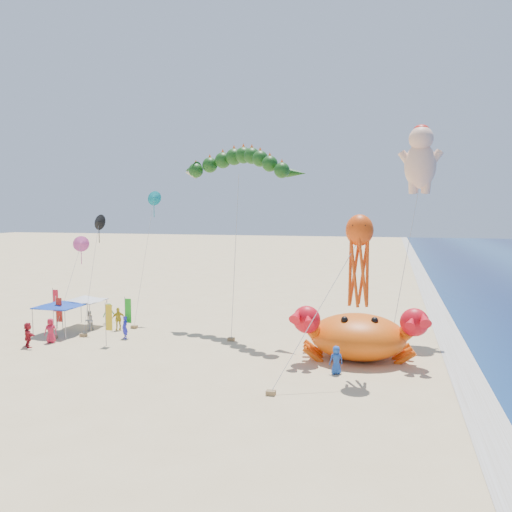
{
  "coord_description": "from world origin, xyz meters",
  "views": [
    {
      "loc": [
        7.51,
        -32.9,
        9.77
      ],
      "look_at": [
        -2.0,
        2.0,
        6.5
      ],
      "focal_mm": 35.0,
      "sensor_mm": 36.0,
      "label": 1
    }
  ],
  "objects_px": {
    "crab_inflatable": "(358,335)",
    "canopy_white": "(85,298)",
    "dragon_kite": "(237,168)",
    "canopy_blue": "(60,303)",
    "octopus_kite": "(359,254)",
    "cherub_kite": "(420,157)"
  },
  "relations": [
    {
      "from": "crab_inflatable",
      "to": "canopy_white",
      "type": "xyz_separation_m",
      "value": [
        -22.82,
        3.39,
        0.8
      ]
    },
    {
      "from": "canopy_blue",
      "to": "canopy_white",
      "type": "relative_size",
      "value": 1.13
    },
    {
      "from": "crab_inflatable",
      "to": "cherub_kite",
      "type": "relative_size",
      "value": 0.52
    },
    {
      "from": "octopus_kite",
      "to": "canopy_white",
      "type": "height_order",
      "value": "octopus_kite"
    },
    {
      "from": "dragon_kite",
      "to": "octopus_kite",
      "type": "xyz_separation_m",
      "value": [
        10.17,
        -8.91,
        -5.88
      ]
    },
    {
      "from": "dragon_kite",
      "to": "canopy_blue",
      "type": "distance_m",
      "value": 17.7
    },
    {
      "from": "octopus_kite",
      "to": "canopy_white",
      "type": "distance_m",
      "value": 24.52
    },
    {
      "from": "canopy_blue",
      "to": "crab_inflatable",
      "type": "bearing_deg",
      "value": -2.02
    },
    {
      "from": "dragon_kite",
      "to": "canopy_white",
      "type": "distance_m",
      "value": 16.86
    },
    {
      "from": "crab_inflatable",
      "to": "octopus_kite",
      "type": "distance_m",
      "value": 6.7
    },
    {
      "from": "octopus_kite",
      "to": "crab_inflatable",
      "type": "bearing_deg",
      "value": 92.95
    },
    {
      "from": "octopus_kite",
      "to": "canopy_blue",
      "type": "height_order",
      "value": "octopus_kite"
    },
    {
      "from": "octopus_kite",
      "to": "cherub_kite",
      "type": "bearing_deg",
      "value": 70.83
    },
    {
      "from": "crab_inflatable",
      "to": "octopus_kite",
      "type": "height_order",
      "value": "octopus_kite"
    },
    {
      "from": "crab_inflatable",
      "to": "cherub_kite",
      "type": "bearing_deg",
      "value": 61.53
    },
    {
      "from": "dragon_kite",
      "to": "cherub_kite",
      "type": "xyz_separation_m",
      "value": [
        13.95,
        1.97,
        0.61
      ]
    },
    {
      "from": "canopy_blue",
      "to": "canopy_white",
      "type": "bearing_deg",
      "value": 79.44
    },
    {
      "from": "crab_inflatable",
      "to": "cherub_kite",
      "type": "distance_m",
      "value": 14.73
    },
    {
      "from": "dragon_kite",
      "to": "cherub_kite",
      "type": "height_order",
      "value": "cherub_kite"
    },
    {
      "from": "cherub_kite",
      "to": "canopy_blue",
      "type": "relative_size",
      "value": 4.67
    },
    {
      "from": "dragon_kite",
      "to": "canopy_white",
      "type": "bearing_deg",
      "value": -171.33
    },
    {
      "from": "crab_inflatable",
      "to": "canopy_white",
      "type": "relative_size",
      "value": 2.75
    }
  ]
}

